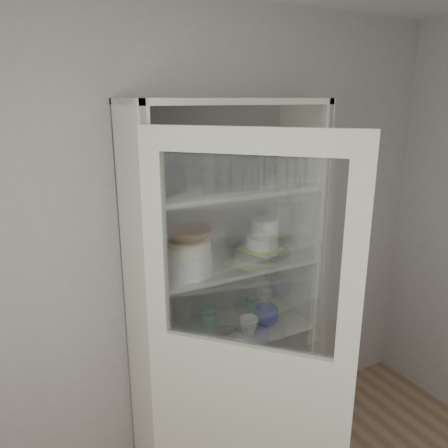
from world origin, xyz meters
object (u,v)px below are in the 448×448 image
pantry_cabinet (219,309)px  cream_bowl (188,246)px  white_ramekin (260,242)px  goblet_0 (177,171)px  goblet_1 (200,170)px  yellow_trivet (260,249)px  measuring_cups (226,333)px  mug_blue (266,316)px  mug_white (249,326)px  goblet_2 (250,166)px  plate_stack_front (189,263)px  terracotta_bowl (188,234)px  mug_teal (254,307)px  teal_jar (209,318)px  grey_bowl_stack (265,236)px  cream_dish (199,390)px  plate_stack_back (181,252)px  cupboard_door (246,391)px  white_canister (161,333)px  goblet_3 (252,166)px  glass_platter (260,251)px  tin_box (247,376)px

pantry_cabinet → cream_bowl: pantry_cabinet is taller
pantry_cabinet → white_ramekin: 0.45m
goblet_0 → white_ramekin: bearing=-10.6°
goblet_0 → goblet_1: (0.14, 0.02, -0.01)m
yellow_trivet → measuring_cups: bearing=-159.1°
mug_blue → mug_white: bearing=-152.0°
mug_blue → yellow_trivet: bearing=96.2°
goblet_2 → plate_stack_front: 0.65m
goblet_2 → terracotta_bowl: bearing=-157.8°
pantry_cabinet → mug_white: size_ratio=20.07×
goblet_2 → mug_white: size_ratio=1.50×
plate_stack_front → mug_teal: size_ratio=2.33×
cream_bowl → teal_jar: size_ratio=2.22×
grey_bowl_stack → cream_dish: size_ratio=0.81×
goblet_0 → mug_white: bearing=-35.9°
grey_bowl_stack → mug_blue: (-0.03, -0.08, -0.45)m
plate_stack_back → measuring_cups: plate_stack_back is taller
cupboard_door → white_canister: bearing=153.8°
goblet_3 → white_canister: (-0.58, -0.05, -0.83)m
grey_bowl_stack → white_canister: (-0.62, 0.02, -0.44)m
plate_stack_front → pantry_cabinet: bearing=30.9°
mug_teal → white_canister: 0.60m
goblet_2 → teal_jar: (-0.29, -0.06, -0.83)m
cupboard_door → plate_stack_back: cupboard_door is taller
glass_platter → cream_dish: size_ratio=1.35×
glass_platter → measuring_cups: glass_platter is taller
goblet_0 → goblet_2: bearing=2.3°
grey_bowl_stack → cream_dish: grey_bowl_stack is taller
terracotta_bowl → glass_platter: (0.47, 0.09, -0.20)m
grey_bowl_stack → tin_box: 0.87m
yellow_trivet → tin_box: yellow_trivet is taller
plate_stack_front → plate_stack_back: plate_stack_front is taller
grey_bowl_stack → teal_jar: bearing=169.9°
goblet_2 → mug_blue: 0.85m
goblet_3 → mug_white: (-0.13, -0.20, -0.84)m
goblet_0 → white_canister: goblet_0 is taller
goblet_0 → white_ramekin: size_ratio=1.12×
cupboard_door → measuring_cups: cupboard_door is taller
goblet_2 → goblet_3: goblet_3 is taller
cream_bowl → teal_jar: (0.17, 0.13, -0.50)m
goblet_1 → teal_jar: bearing=-78.4°
goblet_2 → plate_stack_back: size_ratio=0.80×
glass_platter → white_ramekin: 0.06m
white_ramekin → tin_box: 0.84m
cupboard_door → mug_teal: bearing=101.5°
goblet_1 → mug_teal: bearing=-11.5°
cream_bowl → grey_bowl_stack: grey_bowl_stack is taller
plate_stack_back → goblet_2: bearing=-1.6°
goblet_3 → yellow_trivet: bearing=-68.7°
plate_stack_front → mug_teal: 0.63m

